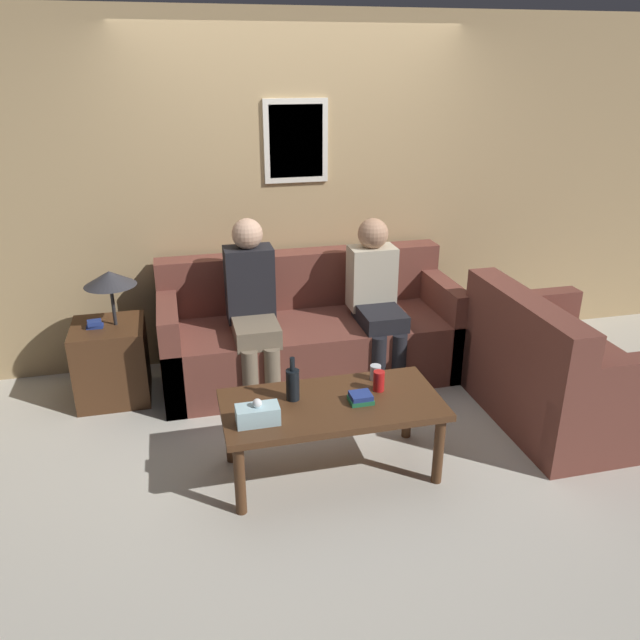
% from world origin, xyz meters
% --- Properties ---
extents(ground_plane, '(16.00, 16.00, 0.00)m').
position_xyz_m(ground_plane, '(0.00, 0.00, 0.00)').
color(ground_plane, beige).
extents(wall_back, '(9.00, 0.08, 2.60)m').
position_xyz_m(wall_back, '(0.00, 0.97, 1.30)').
color(wall_back, tan).
rests_on(wall_back, ground_plane).
extents(couch_main, '(2.20, 0.86, 0.90)m').
position_xyz_m(couch_main, '(0.00, 0.51, 0.32)').
color(couch_main, brown).
rests_on(couch_main, ground_plane).
extents(couch_side, '(0.86, 1.23, 0.90)m').
position_xyz_m(couch_side, '(1.43, -0.54, 0.32)').
color(couch_side, brown).
rests_on(couch_side, ground_plane).
extents(coffee_table, '(1.25, 0.61, 0.47)m').
position_xyz_m(coffee_table, '(-0.16, -0.76, 0.41)').
color(coffee_table, '#4C2D19').
rests_on(coffee_table, ground_plane).
extents(side_table_with_lamp, '(0.49, 0.49, 0.95)m').
position_xyz_m(side_table_with_lamp, '(-1.44, 0.47, 0.33)').
color(side_table_with_lamp, '#4C2D19').
rests_on(side_table_with_lamp, ground_plane).
extents(wine_bottle, '(0.08, 0.08, 0.26)m').
position_xyz_m(wine_bottle, '(-0.37, -0.67, 0.57)').
color(wine_bottle, black).
rests_on(wine_bottle, coffee_table).
extents(drinking_glass, '(0.07, 0.07, 0.09)m').
position_xyz_m(drinking_glass, '(0.17, -0.56, 0.51)').
color(drinking_glass, silver).
rests_on(drinking_glass, coffee_table).
extents(book_stack, '(0.13, 0.11, 0.05)m').
position_xyz_m(book_stack, '(-0.00, -0.80, 0.49)').
color(book_stack, '#237547').
rests_on(book_stack, coffee_table).
extents(soda_can, '(0.07, 0.07, 0.12)m').
position_xyz_m(soda_can, '(0.14, -0.69, 0.53)').
color(soda_can, red).
rests_on(soda_can, coffee_table).
extents(tissue_box, '(0.23, 0.12, 0.15)m').
position_xyz_m(tissue_box, '(-0.60, -0.88, 0.52)').
color(tissue_box, silver).
rests_on(tissue_box, coffee_table).
extents(person_left, '(0.34, 0.60, 1.25)m').
position_xyz_m(person_left, '(-0.45, 0.35, 0.69)').
color(person_left, '#756651').
rests_on(person_left, ground_plane).
extents(person_right, '(0.34, 0.61, 1.20)m').
position_xyz_m(person_right, '(0.47, 0.36, 0.67)').
color(person_right, black).
rests_on(person_right, ground_plane).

